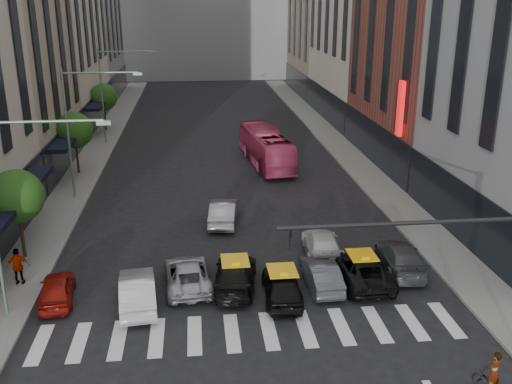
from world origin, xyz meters
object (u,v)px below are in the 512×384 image
object	(u,v)px
streetlamp_mid	(81,117)
pedestrian_far	(18,266)
streetlamp_far	(111,83)
car_red	(57,289)
car_white_front	(137,291)
taxi_center	(282,285)
taxi_left	(235,274)
streetlamp_near	(12,191)
bus	(266,147)

from	to	relation	value
streetlamp_mid	pedestrian_far	xyz separation A→B (m)	(-1.13, -13.20, -4.81)
streetlamp_far	car_red	bearing A→B (deg)	-88.09
car_white_front	taxi_center	distance (m)	6.77
car_red	taxi_center	world-z (taller)	taxi_center
streetlamp_mid	car_white_front	distance (m)	17.20
taxi_left	pedestrian_far	bearing A→B (deg)	1.03
streetlamp_near	car_white_front	size ratio (longest dim) A/B	1.96
car_red	streetlamp_far	bearing A→B (deg)	-94.87
streetlamp_far	taxi_center	bearing A→B (deg)	-69.96
taxi_left	streetlamp_far	bearing A→B (deg)	-65.01
streetlamp_near	taxi_left	bearing A→B (deg)	9.37
car_red	pedestrian_far	bearing A→B (deg)	-45.28
car_red	bus	xyz separation A→B (m)	(12.71, 22.16, 0.86)
car_white_front	taxi_center	size ratio (longest dim) A/B	1.06
car_white_front	streetlamp_far	bearing A→B (deg)	-87.58
pedestrian_far	streetlamp_mid	bearing A→B (deg)	-98.03
streetlamp_mid	taxi_left	distance (m)	18.04
pedestrian_far	streetlamp_near	bearing A→B (deg)	108.77
car_white_front	pedestrian_far	world-z (taller)	pedestrian_far
streetlamp_near	bus	distance (m)	27.36
streetlamp_mid	pedestrian_far	world-z (taller)	streetlamp_mid
car_white_front	taxi_center	world-z (taller)	car_white_front
streetlamp_near	taxi_left	world-z (taller)	streetlamp_near
streetlamp_far	taxi_center	xyz separation A→B (m)	(11.61, -31.83, -5.17)
car_red	pedestrian_far	size ratio (longest dim) A/B	1.99
streetlamp_mid	car_white_front	world-z (taller)	streetlamp_mid
car_red	taxi_center	bearing A→B (deg)	168.26
car_white_front	pedestrian_far	size ratio (longest dim) A/B	2.42
streetlamp_near	taxi_center	bearing A→B (deg)	0.82
car_white_front	taxi_left	xyz separation A→B (m)	(4.64, 1.25, -0.04)
streetlamp_mid	pedestrian_far	distance (m)	14.09
car_white_front	pedestrian_far	xyz separation A→B (m)	(-5.97, 2.49, 0.34)
streetlamp_mid	streetlamp_near	bearing A→B (deg)	-90.00
car_white_front	streetlamp_near	bearing A→B (deg)	-2.54
streetlamp_mid	streetlamp_far	distance (m)	16.00
taxi_left	streetlamp_near	bearing A→B (deg)	17.04
taxi_left	car_red	bearing A→B (deg)	10.92
streetlamp_near	pedestrian_far	world-z (taller)	streetlamp_near
streetlamp_far	car_white_front	bearing A→B (deg)	-81.31
streetlamp_mid	car_red	distance (m)	15.85
streetlamp_far	car_red	world-z (taller)	streetlamp_far
streetlamp_near	taxi_center	xyz separation A→B (m)	(11.61, 0.17, -5.17)
car_white_front	taxi_left	bearing A→B (deg)	-171.20
streetlamp_mid	car_white_front	size ratio (longest dim) A/B	1.96
streetlamp_near	streetlamp_far	xyz separation A→B (m)	(0.00, 32.00, 0.00)
streetlamp_mid	streetlamp_far	xyz separation A→B (m)	(0.00, 16.00, 0.00)
car_red	bus	size ratio (longest dim) A/B	0.35
car_red	car_white_front	xyz separation A→B (m)	(3.81, -0.77, 0.11)
streetlamp_near	car_red	distance (m)	5.47
car_red	streetlamp_mid	bearing A→B (deg)	-92.83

